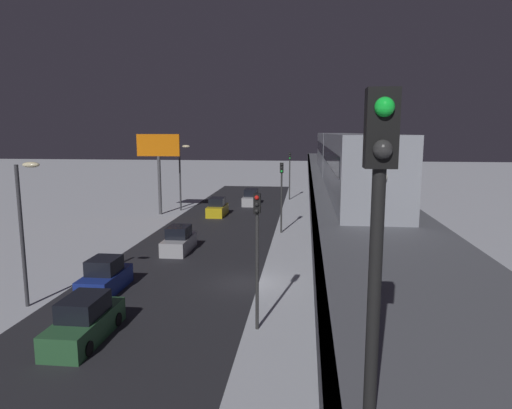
{
  "coord_description": "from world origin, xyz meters",
  "views": [
    {
      "loc": [
        -3.57,
        26.49,
        9.13
      ],
      "look_at": [
        1.1,
        -16.22,
        2.27
      ],
      "focal_mm": 31.92,
      "sensor_mm": 36.0,
      "label": 1
    }
  ],
  "objects": [
    {
      "name": "street_lamp_far",
      "position": [
        10.74,
        -25.0,
        4.81
      ],
      "size": [
        1.35,
        0.44,
        7.65
      ],
      "color": "#38383D",
      "rests_on": "ground_plane"
    },
    {
      "name": "sedan_silver_3",
      "position": [
        3.26,
        -30.34,
        0.8
      ],
      "size": [
        1.8,
        4.75,
        1.97
      ],
      "rotation": [
        0.0,
        0.0,
        3.14
      ],
      "color": "#B2B2B7",
      "rests_on": "ground_plane"
    },
    {
      "name": "traffic_light_near",
      "position": [
        -1.44,
        6.49,
        4.2
      ],
      "size": [
        0.32,
        0.44,
        6.4
      ],
      "color": "#2D2D2D",
      "rests_on": "ground_plane"
    },
    {
      "name": "sedan_blue",
      "position": [
        7.86,
        2.31,
        0.8
      ],
      "size": [
        1.8,
        4.05,
        1.97
      ],
      "color": "navy",
      "rests_on": "ground_plane"
    },
    {
      "name": "ground_plane",
      "position": [
        0.0,
        0.0,
        0.0
      ],
      "size": [
        240.0,
        240.0,
        0.0
      ],
      "primitive_type": "plane",
      "color": "silver"
    },
    {
      "name": "avenue_asphalt",
      "position": [
        4.66,
        0.0,
        0.0
      ],
      "size": [
        11.0,
        99.66,
        0.01
      ],
      "primitive_type": "cube",
      "color": "#28282D",
      "rests_on": "ground_plane"
    },
    {
      "name": "subway_train",
      "position": [
        -6.35,
        -8.93,
        7.4
      ],
      "size": [
        2.94,
        36.87,
        3.4
      ],
      "color": "#999EA8",
      "rests_on": "elevated_railway"
    },
    {
      "name": "street_lamp_near",
      "position": [
        10.74,
        5.0,
        4.81
      ],
      "size": [
        1.35,
        0.44,
        7.65
      ],
      "color": "#38383D",
      "rests_on": "ground_plane"
    },
    {
      "name": "rail_signal",
      "position": [
        -4.41,
        21.18,
        8.34
      ],
      "size": [
        0.36,
        0.41,
        4.0
      ],
      "color": "black",
      "rests_on": "elevated_railway"
    },
    {
      "name": "sedan_yellow",
      "position": [
        6.06,
        -22.31,
        0.8
      ],
      "size": [
        1.8,
        4.18,
        1.97
      ],
      "color": "gold",
      "rests_on": "ground_plane"
    },
    {
      "name": "elevated_railway",
      "position": [
        -6.26,
        0.0,
        4.83
      ],
      "size": [
        5.0,
        99.66,
        5.62
      ],
      "color": "slate",
      "rests_on": "ground_plane"
    },
    {
      "name": "commercial_billboard",
      "position": [
        12.56,
        -22.31,
        6.83
      ],
      "size": [
        4.8,
        0.36,
        8.9
      ],
      "color": "#4C4C51",
      "rests_on": "ground_plane"
    },
    {
      "name": "sedan_silver",
      "position": [
        6.06,
        -6.87,
        0.8
      ],
      "size": [
        1.8,
        4.36,
        1.97
      ],
      "color": "#B2B2B7",
      "rests_on": "ground_plane"
    },
    {
      "name": "sedan_green",
      "position": [
        6.06,
        8.35,
        0.79
      ],
      "size": [
        1.91,
        4.78,
        1.97
      ],
      "color": "#2D6038",
      "rests_on": "ground_plane"
    },
    {
      "name": "traffic_light_mid",
      "position": [
        -1.44,
        -14.29,
        4.2
      ],
      "size": [
        0.32,
        0.44,
        6.4
      ],
      "color": "#2D2D2D",
      "rests_on": "ground_plane"
    },
    {
      "name": "traffic_light_far",
      "position": [
        -1.44,
        -35.08,
        4.2
      ],
      "size": [
        0.32,
        0.44,
        6.4
      ],
      "color": "#2D2D2D",
      "rests_on": "ground_plane"
    }
  ]
}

